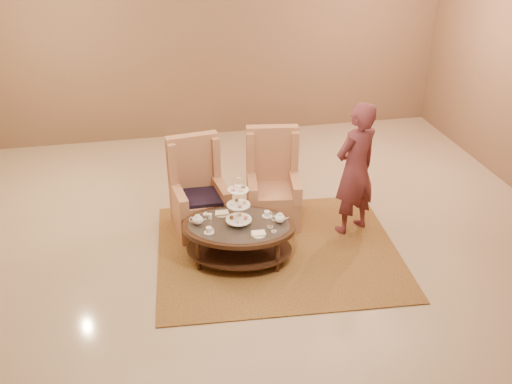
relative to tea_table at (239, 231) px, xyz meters
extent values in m
plane|color=#BCA88C|center=(0.29, -0.01, -0.40)|extent=(8.00, 8.00, 0.00)
cube|color=white|center=(0.29, -0.01, -0.40)|extent=(8.00, 8.00, 0.02)
cube|color=#826147|center=(0.29, 3.99, 1.35)|extent=(8.00, 0.04, 3.50)
cube|color=olive|center=(0.49, 0.08, -0.39)|extent=(3.07, 2.62, 0.02)
cylinder|color=black|center=(-0.50, -0.12, -0.19)|extent=(0.07, 0.07, 0.43)
cylinder|color=black|center=(0.38, -0.34, -0.19)|extent=(0.07, 0.07, 0.43)
cylinder|color=black|center=(-0.38, 0.34, -0.19)|extent=(0.07, 0.07, 0.43)
cylinder|color=black|center=(0.50, 0.12, -0.19)|extent=(0.07, 0.07, 0.43)
cylinder|color=white|center=(0.00, 0.00, 0.36)|extent=(0.01, 0.01, 0.54)
torus|color=white|center=(0.00, 0.00, 0.63)|extent=(0.14, 0.04, 0.14)
cylinder|color=white|center=(0.00, 0.00, 0.16)|extent=(0.37, 0.37, 0.01)
cylinder|color=white|center=(0.00, 0.00, 0.35)|extent=(0.33, 0.33, 0.01)
cylinder|color=white|center=(0.00, 0.00, 0.55)|extent=(0.29, 0.29, 0.01)
cylinder|color=#B5615D|center=(0.08, -0.02, 0.18)|extent=(0.05, 0.05, 0.03)
cylinder|color=tan|center=(0.02, 0.08, 0.18)|extent=(0.05, 0.05, 0.03)
cylinder|color=brown|center=(-0.08, 0.02, 0.18)|extent=(0.05, 0.05, 0.03)
cylinder|color=#EDE3C9|center=(-0.02, -0.08, 0.18)|extent=(0.05, 0.05, 0.03)
ellipsoid|color=tan|center=(0.07, 0.00, 0.37)|extent=(0.06, 0.06, 0.03)
ellipsoid|color=brown|center=(0.00, 0.07, 0.37)|extent=(0.06, 0.06, 0.03)
ellipsoid|color=#EDE3C9|center=(-0.07, 0.00, 0.37)|extent=(0.06, 0.06, 0.03)
ellipsoid|color=#B5615D|center=(0.00, -0.07, 0.37)|extent=(0.06, 0.06, 0.03)
cube|color=brown|center=(0.06, 0.02, 0.56)|extent=(0.06, 0.04, 0.02)
cube|color=#EDE3C9|center=(-0.02, 0.06, 0.56)|extent=(0.06, 0.04, 0.02)
cube|color=#B5615D|center=(-0.06, -0.02, 0.56)|extent=(0.06, 0.04, 0.02)
cube|color=tan|center=(0.02, -0.06, 0.56)|extent=(0.06, 0.04, 0.02)
ellipsoid|color=white|center=(-0.47, 0.09, 0.15)|extent=(0.16, 0.16, 0.10)
cylinder|color=white|center=(-0.47, 0.09, 0.21)|extent=(0.07, 0.07, 0.01)
sphere|color=white|center=(-0.47, 0.09, 0.22)|extent=(0.03, 0.03, 0.02)
cone|color=white|center=(-0.39, 0.07, 0.16)|extent=(0.08, 0.04, 0.06)
torus|color=white|center=(-0.53, 0.11, 0.15)|extent=(0.07, 0.03, 0.07)
ellipsoid|color=white|center=(0.47, -0.06, 0.15)|extent=(0.16, 0.16, 0.10)
cylinder|color=white|center=(0.47, -0.06, 0.21)|extent=(0.07, 0.07, 0.01)
sphere|color=white|center=(0.47, -0.06, 0.22)|extent=(0.03, 0.03, 0.02)
cone|color=white|center=(0.55, -0.08, 0.16)|extent=(0.08, 0.04, 0.06)
torus|color=white|center=(0.41, -0.05, 0.15)|extent=(0.07, 0.03, 0.07)
cylinder|color=white|center=(-0.36, -0.11, 0.10)|extent=(0.14, 0.14, 0.01)
cylinder|color=white|center=(-0.36, -0.11, 0.13)|extent=(0.08, 0.08, 0.06)
torus|color=white|center=(-0.32, -0.12, 0.13)|extent=(0.04, 0.02, 0.04)
cylinder|color=white|center=(0.36, 0.11, 0.10)|extent=(0.14, 0.14, 0.01)
cylinder|color=white|center=(0.36, 0.11, 0.13)|extent=(0.08, 0.08, 0.06)
torus|color=white|center=(0.40, 0.10, 0.13)|extent=(0.04, 0.02, 0.04)
cylinder|color=white|center=(-0.16, 0.26, 0.10)|extent=(0.21, 0.21, 0.01)
cube|color=white|center=(-0.16, 0.26, 0.11)|extent=(0.16, 0.11, 0.02)
cylinder|color=white|center=(0.18, -0.27, 0.10)|extent=(0.21, 0.21, 0.01)
cube|color=white|center=(0.18, -0.27, 0.11)|extent=(0.16, 0.11, 0.02)
cylinder|color=white|center=(-0.31, 0.19, 0.12)|extent=(0.06, 0.06, 0.06)
cylinder|color=white|center=(0.36, -0.25, 0.10)|extent=(0.07, 0.07, 0.02)
cylinder|color=#B5615D|center=(0.36, -0.25, 0.11)|extent=(0.05, 0.05, 0.01)
cylinder|color=white|center=(0.34, -0.14, 0.10)|extent=(0.07, 0.07, 0.02)
cylinder|color=brown|center=(0.34, -0.14, 0.11)|extent=(0.05, 0.05, 0.01)
cylinder|color=white|center=(-0.35, 0.29, 0.10)|extent=(0.07, 0.07, 0.02)
cylinder|color=#EDE3C9|center=(-0.35, 0.29, 0.11)|extent=(0.05, 0.05, 0.01)
cube|color=tan|center=(-0.37, 0.77, -0.20)|extent=(0.74, 0.74, 0.39)
cube|color=tan|center=(-0.36, 0.73, 0.04)|extent=(0.63, 0.63, 0.09)
cube|color=tan|center=(-0.41, 1.04, 0.21)|extent=(0.67, 0.22, 1.22)
cube|color=tan|center=(-0.68, 0.97, 0.49)|extent=(0.12, 0.22, 0.56)
cube|color=tan|center=(-0.12, 1.04, 0.49)|extent=(0.12, 0.22, 0.56)
cube|color=tan|center=(-0.63, 0.69, 0.12)|extent=(0.19, 0.60, 0.24)
cube|color=tan|center=(-0.09, 0.76, 0.12)|extent=(0.19, 0.60, 0.24)
cube|color=black|center=(-0.36, 0.70, 0.11)|extent=(0.52, 0.47, 0.06)
cube|color=tan|center=(0.59, 0.79, -0.20)|extent=(0.76, 0.76, 0.40)
cube|color=tan|center=(0.59, 0.74, 0.05)|extent=(0.64, 0.64, 0.10)
cube|color=tan|center=(0.63, 1.06, 0.22)|extent=(0.68, 0.23, 1.25)
cube|color=tan|center=(0.34, 1.06, 0.51)|extent=(0.12, 0.22, 0.57)
cube|color=tan|center=(0.91, 0.98, 0.51)|extent=(0.12, 0.22, 0.57)
cube|color=tan|center=(0.31, 0.78, 0.13)|extent=(0.20, 0.61, 0.25)
cube|color=tan|center=(0.86, 0.70, 0.13)|extent=(0.20, 0.61, 0.25)
imported|color=brown|center=(1.53, 0.37, 0.47)|extent=(0.75, 0.64, 1.74)
camera|label=1|loc=(-0.93, -5.57, 3.56)|focal=40.00mm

